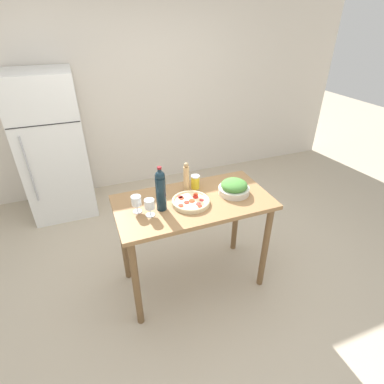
{
  "coord_description": "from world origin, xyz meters",
  "views": [
    {
      "loc": [
        -0.74,
        -1.88,
        2.19
      ],
      "look_at": [
        0.0,
        0.03,
        0.96
      ],
      "focal_mm": 28.0,
      "sensor_mm": 36.0,
      "label": 1
    }
  ],
  "objects": [
    {
      "name": "ground_plane",
      "position": [
        0.0,
        0.0,
        0.0
      ],
      "size": [
        14.0,
        14.0,
        0.0
      ],
      "primitive_type": "plane",
      "color": "#BCAD93"
    },
    {
      "name": "wall_back",
      "position": [
        0.0,
        2.16,
        1.3
      ],
      "size": [
        6.4,
        0.06,
        2.6
      ],
      "color": "silver",
      "rests_on": "ground_plane"
    },
    {
      "name": "refrigerator",
      "position": [
        -1.08,
        1.76,
        0.84
      ],
      "size": [
        0.71,
        0.74,
        1.69
      ],
      "color": "white",
      "rests_on": "ground_plane"
    },
    {
      "name": "prep_counter",
      "position": [
        0.0,
        0.0,
        0.76
      ],
      "size": [
        1.25,
        0.65,
        0.9
      ],
      "color": "olive",
      "rests_on": "ground_plane"
    },
    {
      "name": "wine_bottle",
      "position": [
        -0.27,
        -0.03,
        1.07
      ],
      "size": [
        0.08,
        0.08,
        0.36
      ],
      "color": "#142833",
      "rests_on": "prep_counter"
    },
    {
      "name": "wine_glass_near",
      "position": [
        -0.37,
        -0.07,
        0.99
      ],
      "size": [
        0.07,
        0.07,
        0.13
      ],
      "color": "silver",
      "rests_on": "prep_counter"
    },
    {
      "name": "wine_glass_far",
      "position": [
        -0.45,
        0.01,
        0.99
      ],
      "size": [
        0.07,
        0.07,
        0.13
      ],
      "color": "silver",
      "rests_on": "prep_counter"
    },
    {
      "name": "pepper_mill",
      "position": [
        0.0,
        0.16,
        1.02
      ],
      "size": [
        0.05,
        0.05,
        0.26
      ],
      "color": "tan",
      "rests_on": "prep_counter"
    },
    {
      "name": "salad_bowl",
      "position": [
        0.35,
        -0.02,
        0.95
      ],
      "size": [
        0.26,
        0.26,
        0.12
      ],
      "color": "silver",
      "rests_on": "prep_counter"
    },
    {
      "name": "homemade_pizza",
      "position": [
        -0.04,
        -0.04,
        0.92
      ],
      "size": [
        0.3,
        0.3,
        0.04
      ],
      "color": "beige",
      "rests_on": "prep_counter"
    },
    {
      "name": "salt_canister",
      "position": [
        0.09,
        0.18,
        0.96
      ],
      "size": [
        0.07,
        0.07,
        0.12
      ],
      "color": "yellow",
      "rests_on": "prep_counter"
    }
  ]
}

